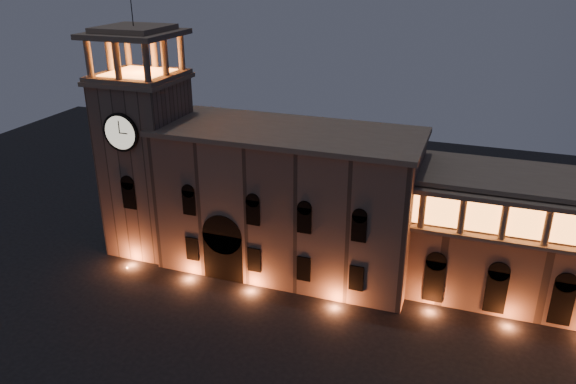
# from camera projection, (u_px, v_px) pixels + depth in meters

# --- Properties ---
(ground) EXTENTS (160.00, 160.00, 0.00)m
(ground) POSITION_uv_depth(u_px,v_px,m) (228.00, 384.00, 50.83)
(ground) COLOR black
(ground) RESTS_ON ground
(government_building) EXTENTS (30.80, 12.80, 17.60)m
(government_building) POSITION_uv_depth(u_px,v_px,m) (287.00, 201.00, 67.13)
(government_building) COLOR #7B6250
(government_building) RESTS_ON ground
(clock_tower) EXTENTS (9.80, 9.80, 32.40)m
(clock_tower) POSITION_uv_depth(u_px,v_px,m) (147.00, 157.00, 70.50)
(clock_tower) COLOR #7B6250
(clock_tower) RESTS_ON ground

